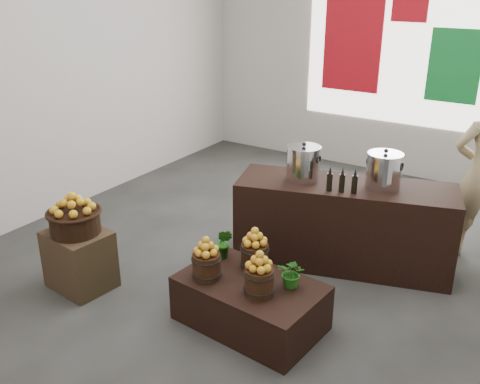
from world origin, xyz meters
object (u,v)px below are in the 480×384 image
Objects in this scene: counter at (343,224)px; wicker_basket at (75,222)px; crate at (80,259)px; stock_pot_center at (384,172)px; stock_pot_left at (303,164)px; display_table at (250,303)px.

wicker_basket is at bearing -153.98° from counter.
crate is 3.10m from stock_pot_center.
counter is 0.77m from stock_pot_left.
wicker_basket is 2.32m from stock_pot_left.
counter is 6.47× the size of stock_pot_center.
stock_pot_left reaches higher than crate.
crate is at bearing -162.81° from display_table.
counter reaches higher than wicker_basket.
crate is 1.73× the size of stock_pot_center.
wicker_basket is at bearing -140.11° from stock_pot_center.
counter is at bearing 42.82° from crate.
display_table is 1.49m from counter.
wicker_basket is 2.70m from counter.
stock_pot_left is at bearing 47.77° from wicker_basket.
display_table is 3.60× the size of stock_pot_left.
wicker_basket is at bearing -132.23° from stock_pot_left.
counter is (1.97, 1.83, 0.16)m from crate.
display_table is at bearing -116.35° from counter.
crate is 0.40m from wicker_basket.
wicker_basket is at bearing -162.81° from display_table.
stock_pot_left is at bearing 180.00° from counter.
stock_pot_center is (2.30, 1.93, 0.37)m from wicker_basket.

